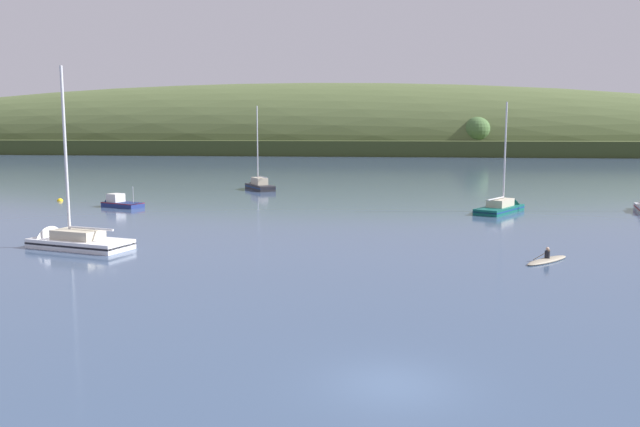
{
  "coord_description": "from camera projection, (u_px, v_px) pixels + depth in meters",
  "views": [
    {
      "loc": [
        0.02,
        -19.23,
        8.05
      ],
      "look_at": [
        -5.55,
        26.29,
        1.98
      ],
      "focal_mm": 35.16,
      "sensor_mm": 36.0,
      "label": 1
    }
  ],
  "objects": [
    {
      "name": "sailboat_far_left",
      "position": [
        68.0,
        244.0,
        43.58
      ],
      "size": [
        8.54,
        4.8,
        13.72
      ],
      "rotation": [
        0.0,
        0.0,
        2.88
      ],
      "color": "white",
      "rests_on": "ground"
    },
    {
      "name": "canoe_with_paddler",
      "position": [
        547.0,
        260.0,
        38.81
      ],
      "size": [
        3.53,
        3.7,
        1.02
      ],
      "rotation": [
        0.0,
        0.0,
        3.96
      ],
      "color": "gray",
      "rests_on": "ground"
    },
    {
      "name": "sailboat_midwater_white",
      "position": [
        503.0,
        209.0,
        62.93
      ],
      "size": [
        6.22,
        8.2,
        11.98
      ],
      "rotation": [
        0.0,
        0.0,
        1.03
      ],
      "color": "#0F564C",
      "rests_on": "ground"
    },
    {
      "name": "far_shoreline_hill",
      "position": [
        300.0,
        151.0,
        239.56
      ],
      "size": [
        537.63,
        85.44,
        51.98
      ],
      "rotation": [
        0.0,
        0.0,
        -0.01
      ],
      "color": "#35401E",
      "rests_on": "ground"
    },
    {
      "name": "fishing_boat_moored",
      "position": [
        119.0,
        204.0,
        66.71
      ],
      "size": [
        5.2,
        3.61,
        3.03
      ],
      "rotation": [
        0.0,
        0.0,
        2.74
      ],
      "color": "navy",
      "rests_on": "ground"
    },
    {
      "name": "ground",
      "position": [
        392.0,
        385.0,
        19.98
      ],
      "size": [
        1400.0,
        1400.0,
        0.0
      ],
      "primitive_type": "plane",
      "color": "#384C6B"
    },
    {
      "name": "sailboat_near_mooring",
      "position": [
        258.0,
        187.0,
        86.5
      ],
      "size": [
        5.69,
        7.42,
        12.4
      ],
      "rotation": [
        0.0,
        0.0,
        2.12
      ],
      "color": "#232328",
      "rests_on": "ground"
    },
    {
      "name": "mooring_buoy_midchannel",
      "position": [
        60.0,
        201.0,
        72.22
      ],
      "size": [
        0.66,
        0.66,
        0.74
      ],
      "color": "yellow",
      "rests_on": "ground"
    }
  ]
}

